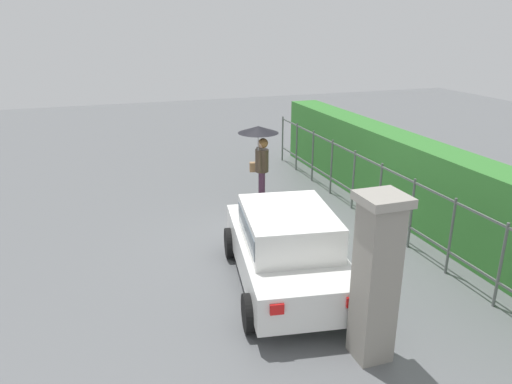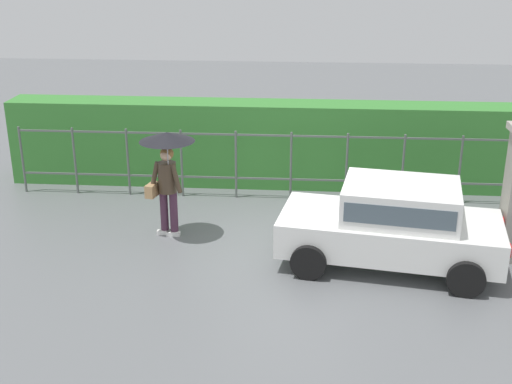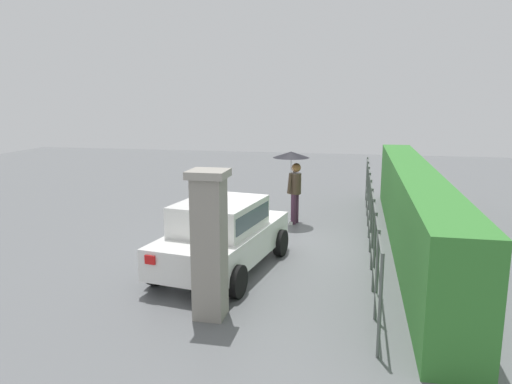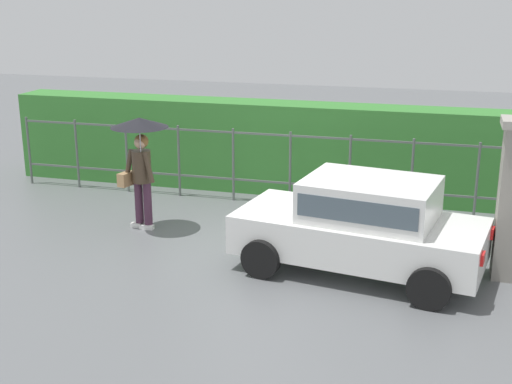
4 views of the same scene
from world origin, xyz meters
name	(u,v)px [view 2 (image 2 of 4)]	position (x,y,z in m)	size (l,w,h in m)	color
ground_plane	(290,246)	(0.00, 0.00, 0.00)	(40.00, 40.00, 0.00)	slate
car	(394,222)	(1.75, -0.62, 0.80)	(3.93, 2.33, 1.48)	white
pedestrian	(167,160)	(-2.30, 0.30, 1.50)	(1.01, 1.01, 2.05)	#47283D
fence_section	(263,162)	(-0.66, 2.40, 0.82)	(10.69, 0.05, 1.50)	#59605B
hedge_row	(266,144)	(-0.66, 3.36, 0.95)	(11.64, 0.90, 1.90)	#387F33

